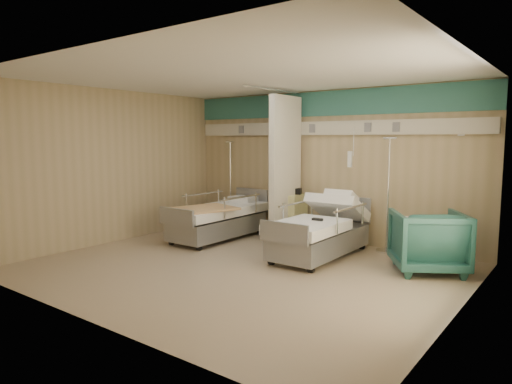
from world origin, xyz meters
The scene contains 13 objects.
ground centered at (0.00, 0.00, 0.00)m, with size 6.00×5.00×0.00m, color gray.
room_walls centered at (-0.03, 0.25, 1.86)m, with size 6.04×5.04×2.82m.
bed_right centered at (0.60, 1.30, 0.32)m, with size 1.00×2.16×0.63m, color white, non-canonical shape.
bed_left centered at (-1.60, 1.30, 0.32)m, with size 1.00×2.16×0.63m, color white, non-canonical shape.
bedside_cabinet centered at (-0.55, 2.20, 0.42)m, with size 0.50×0.48×0.85m, color #D1CF83.
visitor_armchair centered at (2.25, 1.48, 0.45)m, with size 0.95×0.98×0.89m, color #205149.
waffle_blanket centered at (2.25, 1.44, 0.92)m, with size 0.55×0.49×0.06m, color silver.
iv_stand_right centered at (1.35, 2.26, 0.40)m, with size 0.34×0.34×1.93m.
iv_stand_left centered at (-2.08, 2.25, 0.38)m, with size 0.33×0.33×1.85m.
call_remote centered at (0.67, 1.09, 0.65)m, with size 0.17×0.07×0.04m, color black.
tan_blanket centered at (-1.53, 0.84, 0.65)m, with size 0.84×1.06×0.04m, color tan.
toiletry_bag centered at (-0.47, 2.27, 0.91)m, with size 0.21×0.14×0.12m, color black.
white_cup centered at (-0.74, 2.26, 0.92)m, with size 0.09×0.09×0.14m, color white.
Camera 1 is at (4.11, -5.12, 1.90)m, focal length 32.00 mm.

